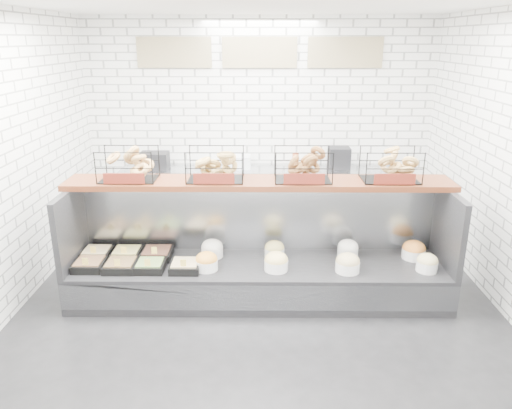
{
  "coord_description": "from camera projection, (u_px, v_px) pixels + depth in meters",
  "views": [
    {
      "loc": [
        0.01,
        -4.58,
        2.69
      ],
      "look_at": [
        -0.03,
        0.45,
        1.01
      ],
      "focal_mm": 35.0,
      "sensor_mm": 36.0,
      "label": 1
    }
  ],
  "objects": [
    {
      "name": "prep_counter",
      "position": [
        259.0,
        197.0,
        7.35
      ],
      "size": [
        4.0,
        0.6,
        1.2
      ],
      "color": "#93969B",
      "rests_on": "ground"
    },
    {
      "name": "ground",
      "position": [
        259.0,
        310.0,
        5.19
      ],
      "size": [
        5.5,
        5.5,
        0.0
      ],
      "primitive_type": "plane",
      "color": "black",
      "rests_on": "ground"
    },
    {
      "name": "display_case",
      "position": [
        257.0,
        267.0,
        5.41
      ],
      "size": [
        4.0,
        0.9,
        1.2
      ],
      "color": "black",
      "rests_on": "ground"
    },
    {
      "name": "room_shell",
      "position": [
        259.0,
        103.0,
        5.11
      ],
      "size": [
        5.02,
        5.51,
        3.01
      ],
      "color": "white",
      "rests_on": "ground"
    },
    {
      "name": "bagel_shelf",
      "position": [
        259.0,
        169.0,
        5.25
      ],
      "size": [
        4.1,
        0.5,
        0.4
      ],
      "color": "#471E0F",
      "rests_on": "display_case"
    }
  ]
}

